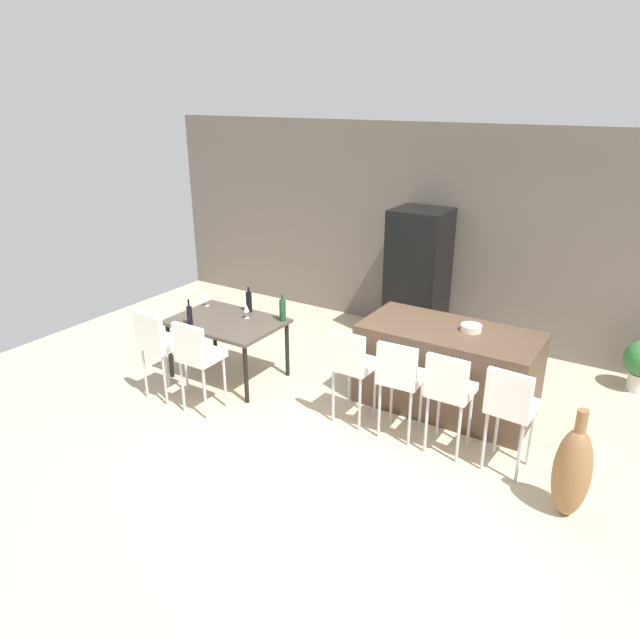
# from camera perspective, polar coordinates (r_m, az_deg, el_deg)

# --- Properties ---
(ground_plane) EXTENTS (10.00, 10.00, 0.00)m
(ground_plane) POSITION_cam_1_polar(r_m,az_deg,el_deg) (6.29, 5.11, -9.85)
(ground_plane) COLOR #C6B28E
(back_wall) EXTENTS (10.00, 0.12, 2.90)m
(back_wall) POSITION_cam_1_polar(r_m,az_deg,el_deg) (8.10, 14.44, 7.92)
(back_wall) COLOR #665B51
(back_wall) RESTS_ON ground_plane
(kitchen_island) EXTENTS (1.86, 0.92, 0.92)m
(kitchen_island) POSITION_cam_1_polar(r_m,az_deg,el_deg) (6.48, 12.36, -4.68)
(kitchen_island) COLOR #4C3828
(kitchen_island) RESTS_ON ground_plane
(bar_chair_left) EXTENTS (0.41, 0.41, 1.05)m
(bar_chair_left) POSITION_cam_1_polar(r_m,az_deg,el_deg) (5.94, 3.16, -4.13)
(bar_chair_left) COLOR white
(bar_chair_left) RESTS_ON ground_plane
(bar_chair_middle) EXTENTS (0.42, 0.42, 1.05)m
(bar_chair_middle) POSITION_cam_1_polar(r_m,az_deg,el_deg) (5.73, 7.86, -5.34)
(bar_chair_middle) COLOR white
(bar_chair_middle) RESTS_ON ground_plane
(bar_chair_right) EXTENTS (0.40, 0.40, 1.05)m
(bar_chair_right) POSITION_cam_1_polar(r_m,az_deg,el_deg) (5.57, 12.58, -6.52)
(bar_chair_right) COLOR white
(bar_chair_right) RESTS_ON ground_plane
(bar_chair_far) EXTENTS (0.42, 0.42, 1.05)m
(bar_chair_far) POSITION_cam_1_polar(r_m,az_deg,el_deg) (5.44, 18.21, -7.85)
(bar_chair_far) COLOR white
(bar_chair_far) RESTS_ON ground_plane
(dining_table) EXTENTS (1.30, 0.91, 0.74)m
(dining_table) POSITION_cam_1_polar(r_m,az_deg,el_deg) (6.99, -9.11, -0.52)
(dining_table) COLOR #4C4238
(dining_table) RESTS_ON ground_plane
(dining_chair_near) EXTENTS (0.40, 0.40, 1.05)m
(dining_chair_near) POSITION_cam_1_polar(r_m,az_deg,el_deg) (6.65, -15.63, -2.04)
(dining_chair_near) COLOR white
(dining_chair_near) RESTS_ON ground_plane
(dining_chair_far) EXTENTS (0.40, 0.40, 1.05)m
(dining_chair_far) POSITION_cam_1_polar(r_m,az_deg,el_deg) (6.25, -11.98, -3.22)
(dining_chair_far) COLOR white
(dining_chair_far) RESTS_ON ground_plane
(wine_bottle_end) EXTENTS (0.07, 0.07, 0.31)m
(wine_bottle_end) POSITION_cam_1_polar(r_m,az_deg,el_deg) (7.16, -6.99, 1.82)
(wine_bottle_end) COLOR black
(wine_bottle_end) RESTS_ON dining_table
(wine_bottle_right) EXTENTS (0.08, 0.08, 0.34)m
(wine_bottle_right) POSITION_cam_1_polar(r_m,az_deg,el_deg) (6.83, -3.70, 0.99)
(wine_bottle_right) COLOR #194723
(wine_bottle_right) RESTS_ON dining_table
(wine_bottle_corner) EXTENTS (0.06, 0.06, 0.31)m
(wine_bottle_corner) POSITION_cam_1_polar(r_m,az_deg,el_deg) (6.88, -12.69, 0.49)
(wine_bottle_corner) COLOR black
(wine_bottle_corner) RESTS_ON dining_table
(wine_glass_left) EXTENTS (0.07, 0.07, 0.17)m
(wine_glass_left) POSITION_cam_1_polar(r_m,az_deg,el_deg) (7.44, -11.10, 2.28)
(wine_glass_left) COLOR silver
(wine_glass_left) RESTS_ON dining_table
(wine_glass_middle) EXTENTS (0.07, 0.07, 0.17)m
(wine_glass_middle) POSITION_cam_1_polar(r_m,az_deg,el_deg) (6.95, -7.24, 1.14)
(wine_glass_middle) COLOR silver
(wine_glass_middle) RESTS_ON dining_table
(refrigerator) EXTENTS (0.72, 0.68, 1.84)m
(refrigerator) POSITION_cam_1_polar(r_m,az_deg,el_deg) (8.01, 9.56, 4.21)
(refrigerator) COLOR black
(refrigerator) RESTS_ON ground_plane
(fruit_bowl) EXTENTS (0.22, 0.22, 0.07)m
(fruit_bowl) POSITION_cam_1_polar(r_m,az_deg,el_deg) (6.29, 14.63, -0.75)
(fruit_bowl) COLOR beige
(fruit_bowl) RESTS_ON kitchen_island
(floor_vase) EXTENTS (0.30, 0.30, 0.98)m
(floor_vase) POSITION_cam_1_polar(r_m,az_deg,el_deg) (5.24, 23.50, -13.50)
(floor_vase) COLOR brown
(floor_vase) RESTS_ON ground_plane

